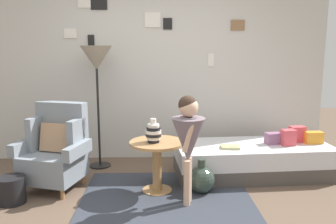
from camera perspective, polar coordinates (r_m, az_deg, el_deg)
ground_plane at (r=3.49m, az=-2.06°, el=-16.84°), size 12.00×12.00×0.00m
gallery_wall at (r=5.05m, az=-2.10°, el=7.13°), size 4.80×0.12×2.60m
rug at (r=3.94m, az=-0.26°, el=-13.37°), size 1.81×1.43×0.01m
armchair at (r=4.25m, az=-17.61°, el=-5.86°), size 0.86×0.74×0.97m
daybed at (r=4.61m, az=13.41°, el=-7.47°), size 1.95×0.93×0.40m
pillow_head at (r=4.82m, az=22.37°, el=-3.82°), size 0.22×0.13×0.15m
pillow_mid at (r=4.82m, az=20.08°, el=-3.36°), size 0.20×0.14×0.20m
pillow_back at (r=4.61m, az=18.79°, el=-3.91°), size 0.18×0.14×0.20m
pillow_extra at (r=4.62m, az=16.57°, el=-4.09°), size 0.21×0.15×0.14m
side_table at (r=3.94m, az=-1.79°, el=-7.02°), size 0.60×0.60×0.58m
vase_striped at (r=3.84m, az=-2.36°, el=-3.34°), size 0.17×0.17×0.26m
floor_lamp at (r=4.69m, az=-11.44°, el=7.82°), size 0.41×0.41×1.61m
person_child at (r=3.54m, az=3.27°, el=-3.87°), size 0.34×0.34×1.13m
book_on_daybed at (r=4.32m, az=9.98°, el=-5.58°), size 0.23×0.18×0.03m
demijohn_near at (r=4.00m, az=5.38°, el=-10.73°), size 0.30×0.30×0.38m
magazine_basket at (r=4.08m, az=-23.88°, el=-11.42°), size 0.28×0.28×0.28m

